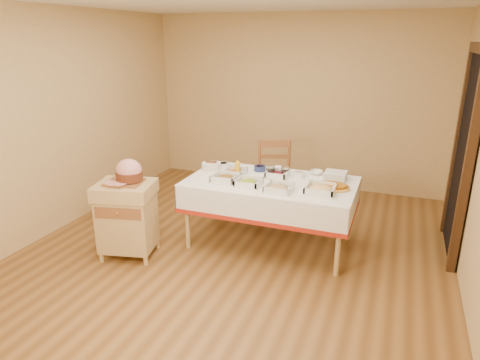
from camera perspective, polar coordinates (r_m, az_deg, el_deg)
name	(u,v)px	position (r m, az deg, el deg)	size (l,w,h in m)	color
room_shell	(235,136)	(4.34, -0.67, 5.92)	(5.00, 5.00, 5.00)	brown
doorway	(464,152)	(5.01, 27.75, 3.27)	(0.09, 1.10, 2.20)	black
dining_table	(271,195)	(4.72, 4.10, -1.97)	(1.82, 1.02, 0.76)	tan
butcher_cart	(127,215)	(4.68, -14.82, -4.54)	(0.67, 0.60, 0.82)	tan
dining_chair	(275,179)	(5.50, 4.63, 0.09)	(0.57, 0.56, 1.00)	brown
ham_on_board	(128,173)	(4.52, -14.68, 0.91)	(0.38, 0.37, 0.25)	brown
serving_dish_a	(226,178)	(4.64, -1.93, 0.28)	(0.27, 0.27, 0.12)	white
serving_dish_b	(249,182)	(4.51, 1.16, -0.33)	(0.25, 0.25, 0.10)	white
serving_dish_c	(279,188)	(4.36, 5.17, -1.04)	(0.26, 0.26, 0.11)	white
serving_dish_d	(320,189)	(4.38, 10.68, -1.20)	(0.29, 0.29, 0.11)	white
serving_dish_e	(235,172)	(4.85, -0.62, 1.08)	(0.23, 0.22, 0.11)	white
serving_dish_f	(277,174)	(4.78, 5.01, 0.77)	(0.24, 0.23, 0.11)	white
small_bowl_left	(223,165)	(5.13, -2.26, 2.02)	(0.12, 0.12, 0.06)	white
small_bowl_mid	(260,168)	(5.00, 2.67, 1.60)	(0.14, 0.14, 0.06)	navy
small_bowl_right	(299,174)	(4.82, 7.91, 0.78)	(0.12, 0.12, 0.06)	white
bowl_white_imported	(279,169)	(5.05, 5.18, 1.52)	(0.15, 0.15, 0.04)	white
bowl_small_imported	(316,172)	(4.95, 10.15, 1.00)	(0.14, 0.14, 0.04)	white
preserve_jar_left	(270,171)	(4.80, 4.07, 1.16)	(0.10, 0.10, 0.13)	silver
preserve_jar_right	(285,172)	(4.80, 6.01, 1.04)	(0.09, 0.09, 0.12)	silver
mustard_bottle	(238,168)	(4.83, -0.32, 1.61)	(0.06, 0.06, 0.18)	yellow
bread_basket	(211,166)	(5.06, -3.86, 1.87)	(0.22, 0.22, 0.10)	white
plate_stack	(335,176)	(4.80, 12.60, 0.55)	(0.23, 0.23, 0.08)	white
brass_platter	(331,186)	(4.52, 12.09, -0.83)	(0.37, 0.27, 0.05)	gold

